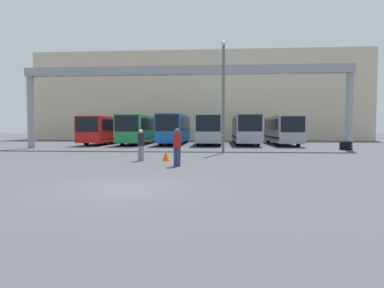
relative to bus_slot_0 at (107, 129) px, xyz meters
name	(u,v)px	position (x,y,z in m)	size (l,w,h in m)	color
ground_plane	(122,188)	(9.73, -27.55, -1.72)	(200.00, 200.00, 0.00)	#47474C
building_backdrop	(201,99)	(9.73, 17.52, 4.77)	(49.44, 12.00, 12.99)	beige
overhead_gantry	(184,80)	(9.73, -8.72, 4.18)	(27.92, 0.80, 7.04)	gray
bus_slot_0	(107,129)	(0.00, 0.00, 0.00)	(2.49, 11.71, 2.98)	red
bus_slot_1	(139,128)	(3.89, -0.48, 0.08)	(2.56, 10.75, 3.12)	#268C4C
bus_slot_2	(175,128)	(7.78, -0.17, 0.12)	(2.47, 11.36, 3.19)	#1959A5
bus_slot_3	(210,128)	(11.67, -0.11, 0.08)	(2.56, 11.49, 3.13)	#999EA5
bus_slot_4	(245,128)	(15.57, 0.28, 0.10)	(2.46, 12.27, 3.16)	#999EA5
bus_slot_5	(282,129)	(19.46, -0.49, 0.00)	(2.44, 10.73, 2.98)	#999EA5
pedestrian_near_right	(177,146)	(10.68, -21.48, -0.75)	(0.38, 0.38, 1.83)	navy
pedestrian_far_center	(141,144)	(8.33, -18.98, -0.78)	(0.37, 0.37, 1.77)	gray
traffic_cone	(166,156)	(9.75, -18.91, -1.44)	(0.46, 0.46, 0.56)	orange
tire_stack	(346,146)	(23.19, -8.65, -1.36)	(1.04, 1.04, 0.72)	black
lamp_post	(223,92)	(13.00, -12.88, 2.69)	(0.36, 0.36, 8.10)	#595B60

